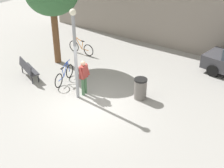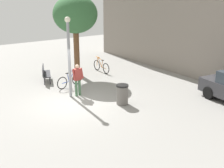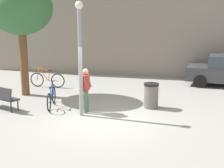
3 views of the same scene
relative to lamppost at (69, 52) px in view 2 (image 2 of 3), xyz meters
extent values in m
plane|color=gray|center=(0.91, -0.34, -2.35)|extent=(36.00, 36.00, 0.00)
cube|color=gray|center=(0.91, 8.70, 1.35)|extent=(18.70, 2.00, 7.41)
cylinder|color=gray|center=(0.00, 0.00, -0.45)|extent=(0.14, 0.14, 3.81)
sphere|color=#F2EACC|center=(0.00, 0.00, 1.58)|extent=(0.28, 0.28, 0.28)
cylinder|color=#47704C|center=(0.05, 0.50, -1.93)|extent=(0.14, 0.14, 0.85)
cylinder|color=#47704C|center=(0.07, 0.30, -1.93)|extent=(0.14, 0.14, 0.85)
cube|color=#9E3833|center=(0.06, 0.40, -1.20)|extent=(0.25, 0.42, 0.60)
sphere|color=tan|center=(0.06, 0.40, -0.79)|extent=(0.22, 0.22, 0.22)
cylinder|color=#9E3833|center=(0.09, 0.65, -1.17)|extent=(0.24, 0.11, 0.55)
cylinder|color=#9E3833|center=(0.13, 0.15, -1.17)|extent=(0.24, 0.11, 0.55)
cube|color=#2D2D33|center=(-3.26, 0.09, -1.90)|extent=(1.65, 0.99, 0.06)
cube|color=#2D2D33|center=(-3.33, -0.09, -1.65)|extent=(1.54, 0.70, 0.44)
cylinder|color=black|center=(-3.87, 0.50, -2.14)|extent=(0.05, 0.05, 0.42)
cylinder|color=black|center=(-2.53, -0.02, -2.14)|extent=(0.05, 0.05, 0.42)
cylinder|color=black|center=(-3.99, 0.21, -2.14)|extent=(0.05, 0.05, 0.42)
cylinder|color=black|center=(-2.65, -0.32, -2.14)|extent=(0.05, 0.05, 0.42)
cylinder|color=brown|center=(-3.41, 2.27, -0.91)|extent=(0.36, 0.36, 2.89)
ellipsoid|color=#336438|center=(-3.41, 2.27, 1.50)|extent=(2.74, 2.74, 2.33)
torus|color=black|center=(-3.63, 3.91, -2.00)|extent=(0.71, 0.06, 0.71)
torus|color=black|center=(-2.53, 3.92, -2.00)|extent=(0.71, 0.06, 0.71)
cylinder|color=orange|center=(-3.27, 3.91, -1.71)|extent=(0.50, 0.04, 0.64)
cylinder|color=orange|center=(-3.22, 3.91, -1.48)|extent=(0.58, 0.04, 0.18)
cylinder|color=orange|center=(-2.98, 3.92, -1.79)|extent=(0.14, 0.04, 0.48)
cylinder|color=orange|center=(-2.78, 3.92, -2.02)|extent=(0.50, 0.04, 0.04)
cylinder|color=orange|center=(-3.57, 3.91, -1.71)|extent=(0.17, 0.04, 0.63)
cube|color=black|center=(-2.93, 3.92, -1.52)|extent=(0.20, 0.08, 0.04)
cylinder|color=orange|center=(-3.50, 3.91, -1.40)|extent=(0.44, 0.04, 0.03)
torus|color=black|center=(-1.60, 1.25, -2.00)|extent=(0.22, 0.70, 0.71)
torus|color=black|center=(-1.34, 0.18, -2.00)|extent=(0.22, 0.70, 0.71)
cylinder|color=blue|center=(-1.52, 0.89, -1.71)|extent=(0.15, 0.49, 0.64)
cylinder|color=blue|center=(-1.51, 0.84, -1.48)|extent=(0.17, 0.57, 0.18)
cylinder|color=blue|center=(-1.45, 0.62, -1.79)|extent=(0.07, 0.14, 0.48)
cylinder|color=blue|center=(-1.40, 0.42, -2.02)|extent=(0.15, 0.49, 0.04)
cylinder|color=blue|center=(-1.59, 1.18, -1.71)|extent=(0.07, 0.17, 0.63)
cube|color=black|center=(-1.44, 0.57, -1.52)|extent=(0.13, 0.21, 0.04)
cylinder|color=blue|center=(-1.57, 1.12, -1.40)|extent=(0.13, 0.43, 0.03)
cylinder|color=black|center=(4.32, 5.55, -2.03)|extent=(0.67, 0.31, 0.64)
cylinder|color=#66605B|center=(2.36, 1.55, -1.90)|extent=(0.56, 0.56, 0.90)
cylinder|color=black|center=(2.36, 1.55, -1.41)|extent=(0.59, 0.59, 0.08)
camera|label=1|loc=(8.12, -8.92, 4.96)|focal=49.22mm
camera|label=2|loc=(12.91, -6.53, 2.97)|focal=47.20mm
camera|label=3|loc=(3.77, -11.03, 1.44)|focal=53.28mm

